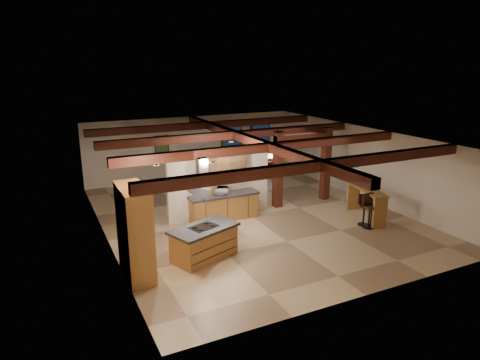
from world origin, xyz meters
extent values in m
plane|color=#C8B085|center=(0.00, 0.00, 0.00)|extent=(12.00, 12.00, 0.00)
plane|color=silver|center=(0.00, 6.00, 1.45)|extent=(10.00, 0.00, 10.00)
plane|color=silver|center=(0.00, -6.00, 1.45)|extent=(10.00, 0.00, 10.00)
plane|color=silver|center=(-5.00, 0.00, 1.45)|extent=(0.00, 12.00, 12.00)
plane|color=silver|center=(5.00, 0.00, 1.45)|extent=(0.00, 12.00, 12.00)
plane|color=#372111|center=(0.00, 0.00, 2.90)|extent=(12.00, 12.00, 0.00)
cube|color=#3F140F|center=(0.00, -4.00, 2.76)|extent=(10.00, 0.25, 0.28)
cube|color=#3F140F|center=(0.00, -1.30, 2.76)|extent=(10.00, 0.25, 0.28)
cube|color=#3F140F|center=(0.00, 1.30, 2.76)|extent=(10.00, 0.25, 0.28)
cube|color=#3F140F|center=(0.00, 4.00, 2.76)|extent=(10.00, 0.25, 0.28)
cube|color=#3F140F|center=(0.00, 0.00, 2.76)|extent=(0.28, 12.00, 0.28)
cube|color=#3F140F|center=(1.40, 0.50, 1.45)|extent=(0.30, 0.30, 2.90)
cube|color=#3F140F|center=(3.60, 0.50, 1.45)|extent=(0.30, 0.30, 2.90)
cube|color=#3F140F|center=(2.50, 0.50, 2.60)|extent=(2.50, 0.28, 0.28)
cube|color=silver|center=(-1.00, 0.50, 1.10)|extent=(3.80, 0.18, 2.20)
cube|color=#976231|center=(-4.67, -2.60, 1.20)|extent=(0.64, 1.60, 2.40)
cube|color=silver|center=(-4.37, -2.60, 1.15)|extent=(0.06, 0.62, 0.95)
cube|color=black|center=(-4.33, -2.60, 1.35)|extent=(0.01, 0.50, 0.28)
cube|color=#976231|center=(-1.00, 0.11, 0.43)|extent=(2.40, 0.60, 0.86)
cube|color=black|center=(-1.00, 0.11, 0.90)|extent=(2.50, 0.66, 0.08)
cube|color=#976231|center=(-1.00, 0.32, 1.85)|extent=(1.80, 0.34, 0.95)
cube|color=silver|center=(-1.00, 0.14, 1.85)|extent=(1.74, 0.02, 0.90)
pyramid|color=silver|center=(-2.73, -2.42, 1.73)|extent=(1.10, 1.10, 0.45)
cube|color=silver|center=(-2.73, -2.42, 2.54)|extent=(0.26, 0.22, 0.73)
cube|color=#3F140F|center=(2.00, 5.94, 1.50)|extent=(1.10, 0.05, 1.70)
cube|color=black|center=(2.00, 5.91, 1.50)|extent=(0.95, 0.02, 1.55)
cube|color=#3F140F|center=(3.60, 5.94, 1.50)|extent=(1.10, 0.05, 1.70)
cube|color=black|center=(3.60, 5.91, 1.50)|extent=(0.95, 0.02, 1.55)
cube|color=#3F140F|center=(-1.50, 5.94, 1.70)|extent=(0.65, 0.04, 0.85)
cube|color=#2A6332|center=(-1.50, 5.92, 1.70)|extent=(0.55, 0.01, 0.75)
cylinder|color=silver|center=(-2.60, -2.80, 2.87)|extent=(0.16, 0.16, 0.03)
cylinder|color=silver|center=(-1.00, -0.50, 2.87)|extent=(0.16, 0.16, 0.03)
cylinder|color=silver|center=(-4.00, -2.50, 2.87)|extent=(0.16, 0.16, 0.03)
cube|color=#976231|center=(-2.73, -2.42, 0.43)|extent=(1.99, 1.47, 0.86)
cube|color=black|center=(-2.73, -2.42, 0.90)|extent=(2.15, 1.62, 0.08)
cube|color=black|center=(-2.73, -2.42, 0.94)|extent=(0.87, 0.73, 0.02)
imported|color=#422110|center=(0.52, 2.54, 0.30)|extent=(1.90, 1.45, 0.59)
imported|color=black|center=(2.00, 5.50, 0.32)|extent=(2.32, 1.27, 0.64)
imported|color=silver|center=(-1.10, 0.11, 1.07)|extent=(0.55, 0.47, 0.26)
cube|color=#976231|center=(3.54, -1.97, 1.08)|extent=(1.03, 2.19, 0.06)
cube|color=#976231|center=(3.31, -2.90, 0.53)|extent=(0.49, 0.22, 1.06)
cube|color=#976231|center=(3.77, -1.04, 0.53)|extent=(0.49, 0.22, 1.06)
cube|color=#3F140F|center=(3.65, 4.97, 0.31)|extent=(0.56, 0.56, 0.62)
cylinder|color=black|center=(3.65, 4.97, 0.70)|extent=(0.07, 0.07, 0.17)
cone|color=#FFD099|center=(3.65, 4.97, 0.88)|extent=(0.30, 0.30, 0.20)
cylinder|color=black|center=(3.14, -2.71, 0.73)|extent=(0.36, 0.36, 0.07)
cube|color=black|center=(3.14, -2.53, 0.96)|extent=(0.34, 0.05, 0.40)
cylinder|color=black|center=(3.14, -2.71, 0.36)|extent=(0.06, 0.06, 0.71)
cylinder|color=black|center=(3.14, -2.71, 0.02)|extent=(0.40, 0.40, 0.03)
cylinder|color=black|center=(3.04, -2.71, 0.73)|extent=(0.36, 0.36, 0.07)
cube|color=black|center=(3.02, -2.54, 0.96)|extent=(0.34, 0.09, 0.40)
cylinder|color=black|center=(3.04, -2.71, 0.36)|extent=(0.06, 0.06, 0.71)
cylinder|color=black|center=(3.04, -2.71, 0.02)|extent=(0.40, 0.40, 0.03)
cylinder|color=black|center=(3.04, -2.45, 0.67)|extent=(0.33, 0.33, 0.06)
cube|color=black|center=(3.09, -2.29, 0.88)|extent=(0.31, 0.12, 0.37)
cylinder|color=black|center=(3.04, -2.45, 0.33)|extent=(0.06, 0.06, 0.65)
cylinder|color=black|center=(3.04, -2.45, 0.02)|extent=(0.37, 0.37, 0.03)
cube|color=#3F140F|center=(-0.31, 2.20, 0.41)|extent=(0.50, 0.50, 0.05)
cube|color=#3F140F|center=(-0.24, 2.38, 0.75)|extent=(0.37, 0.19, 0.68)
cylinder|color=#3F140F|center=(-0.51, 2.12, 0.19)|extent=(0.05, 0.05, 0.38)
cylinder|color=#3F140F|center=(-0.23, 2.00, 0.19)|extent=(0.05, 0.05, 0.38)
cylinder|color=#3F140F|center=(-0.40, 2.40, 0.19)|extent=(0.05, 0.05, 0.38)
cylinder|color=#3F140F|center=(-0.11, 2.28, 0.19)|extent=(0.05, 0.05, 0.38)
cube|color=#3F140F|center=(0.18, 3.38, 0.41)|extent=(0.50, 0.50, 0.05)
cube|color=#3F140F|center=(0.10, 3.20, 0.75)|extent=(0.37, 0.19, 0.68)
cylinder|color=#3F140F|center=(0.38, 3.46, 0.19)|extent=(0.05, 0.05, 0.38)
cylinder|color=#3F140F|center=(0.09, 3.58, 0.19)|extent=(0.05, 0.05, 0.38)
cylinder|color=#3F140F|center=(0.26, 3.17, 0.19)|extent=(0.05, 0.05, 0.38)
cylinder|color=#3F140F|center=(-0.03, 3.29, 0.19)|extent=(0.05, 0.05, 0.38)
cube|color=#3F140F|center=(0.28, 1.96, 0.41)|extent=(0.50, 0.50, 0.05)
cube|color=#3F140F|center=(0.35, 2.13, 0.75)|extent=(0.37, 0.19, 0.68)
cylinder|color=#3F140F|center=(0.07, 1.87, 0.19)|extent=(0.05, 0.05, 0.38)
cylinder|color=#3F140F|center=(0.36, 1.75, 0.19)|extent=(0.05, 0.05, 0.38)
cylinder|color=#3F140F|center=(0.19, 2.16, 0.19)|extent=(0.05, 0.05, 0.38)
cylinder|color=#3F140F|center=(0.48, 2.04, 0.19)|extent=(0.05, 0.05, 0.38)
cube|color=#3F140F|center=(0.76, 3.13, 0.41)|extent=(0.50, 0.50, 0.05)
cube|color=#3F140F|center=(0.69, 2.95, 0.75)|extent=(0.37, 0.19, 0.68)
cylinder|color=#3F140F|center=(0.97, 3.21, 0.19)|extent=(0.05, 0.05, 0.38)
cylinder|color=#3F140F|center=(0.68, 3.33, 0.19)|extent=(0.05, 0.05, 0.38)
cylinder|color=#3F140F|center=(0.85, 2.93, 0.19)|extent=(0.05, 0.05, 0.38)
cylinder|color=#3F140F|center=(0.56, 3.05, 0.19)|extent=(0.05, 0.05, 0.38)
cube|color=#3F140F|center=(0.86, 1.71, 0.41)|extent=(0.50, 0.50, 0.05)
cube|color=#3F140F|center=(0.94, 1.89, 0.75)|extent=(0.37, 0.19, 0.68)
cylinder|color=#3F140F|center=(0.66, 1.63, 0.19)|extent=(0.05, 0.05, 0.38)
cylinder|color=#3F140F|center=(0.95, 1.51, 0.19)|extent=(0.05, 0.05, 0.38)
cylinder|color=#3F140F|center=(0.78, 1.91, 0.19)|extent=(0.05, 0.05, 0.38)
cylinder|color=#3F140F|center=(1.06, 1.79, 0.19)|extent=(0.05, 0.05, 0.38)
cube|color=#3F140F|center=(1.35, 2.89, 0.41)|extent=(0.50, 0.50, 0.05)
cube|color=#3F140F|center=(1.28, 2.71, 0.75)|extent=(0.37, 0.19, 0.68)
cylinder|color=#3F140F|center=(1.55, 2.97, 0.19)|extent=(0.05, 0.05, 0.38)
cylinder|color=#3F140F|center=(1.27, 3.09, 0.19)|extent=(0.05, 0.05, 0.38)
cylinder|color=#3F140F|center=(1.43, 2.68, 0.19)|extent=(0.05, 0.05, 0.38)
cylinder|color=#3F140F|center=(1.15, 2.80, 0.19)|extent=(0.05, 0.05, 0.38)
camera|label=1|loc=(-6.68, -12.84, 5.41)|focal=32.00mm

